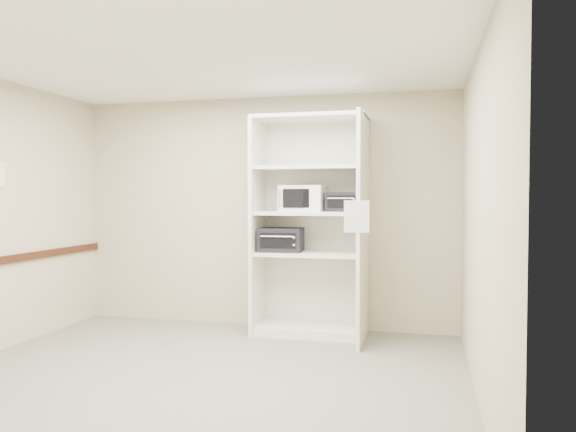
% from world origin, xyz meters
% --- Properties ---
extents(floor, '(4.50, 4.00, 0.01)m').
position_xyz_m(floor, '(0.00, 0.00, 0.00)').
color(floor, '#676358').
rests_on(floor, ground).
extents(ceiling, '(4.50, 4.00, 0.01)m').
position_xyz_m(ceiling, '(0.00, 0.00, 2.70)').
color(ceiling, white).
extents(wall_back, '(4.50, 0.02, 2.70)m').
position_xyz_m(wall_back, '(0.00, 2.00, 1.35)').
color(wall_back, '#C2B196').
rests_on(wall_back, ground).
extents(wall_front, '(4.50, 0.02, 2.70)m').
position_xyz_m(wall_front, '(0.00, -2.00, 1.35)').
color(wall_front, '#C2B196').
rests_on(wall_front, ground).
extents(wall_right, '(0.02, 4.00, 2.70)m').
position_xyz_m(wall_right, '(2.25, 0.00, 1.35)').
color(wall_right, '#C2B196').
rests_on(wall_right, ground).
extents(shelving_unit, '(1.24, 0.92, 2.42)m').
position_xyz_m(shelving_unit, '(0.67, 1.70, 1.13)').
color(shelving_unit, silver).
rests_on(shelving_unit, floor).
extents(microwave, '(0.49, 0.38, 0.29)m').
position_xyz_m(microwave, '(0.53, 1.72, 1.51)').
color(microwave, white).
rests_on(microwave, shelving_unit).
extents(toaster_oven_upper, '(0.39, 0.30, 0.21)m').
position_xyz_m(toaster_oven_upper, '(1.00, 1.71, 1.48)').
color(toaster_oven_upper, black).
rests_on(toaster_oven_upper, shelving_unit).
extents(toaster_oven_lower, '(0.49, 0.39, 0.26)m').
position_xyz_m(toaster_oven_lower, '(0.30, 1.66, 1.05)').
color(toaster_oven_lower, black).
rests_on(toaster_oven_lower, shelving_unit).
extents(paper_sign, '(0.24, 0.01, 0.31)m').
position_xyz_m(paper_sign, '(1.21, 1.07, 1.34)').
color(paper_sign, white).
rests_on(paper_sign, shelving_unit).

